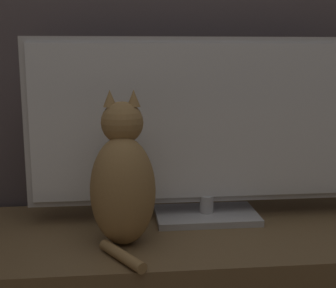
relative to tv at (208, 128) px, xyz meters
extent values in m
cube|color=#B7B7BC|center=(0.00, 0.00, -0.28)|extent=(0.31, 0.19, 0.02)
cylinder|color=#B7B7BC|center=(0.00, 0.00, -0.24)|extent=(0.04, 0.04, 0.05)
cube|color=#B7B7BC|center=(0.00, 0.00, 0.02)|extent=(1.09, 0.02, 0.50)
cube|color=white|center=(0.00, -0.01, 0.02)|extent=(1.05, 0.01, 0.46)
ellipsoid|color=#997547|center=(-0.26, -0.17, -0.14)|extent=(0.18, 0.17, 0.30)
ellipsoid|color=silver|center=(-0.26, -0.12, -0.15)|extent=(0.10, 0.06, 0.16)
sphere|color=#997547|center=(-0.26, -0.14, 0.04)|extent=(0.12, 0.12, 0.11)
cone|color=#997547|center=(-0.29, -0.14, 0.11)|extent=(0.04, 0.04, 0.04)
cone|color=#997547|center=(-0.23, -0.14, 0.11)|extent=(0.04, 0.04, 0.04)
cylinder|color=#997547|center=(-0.27, -0.29, -0.27)|extent=(0.12, 0.17, 0.03)
camera|label=1|loc=(-0.27, -1.38, 0.22)|focal=50.00mm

